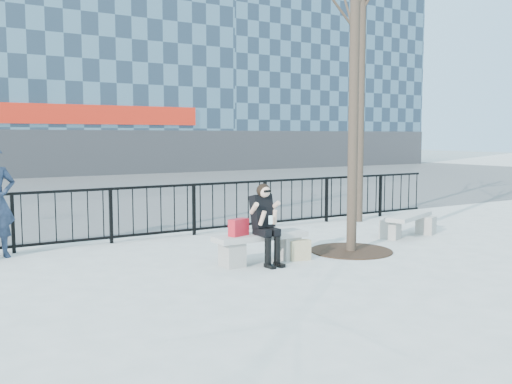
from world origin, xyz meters
TOP-DOWN VIEW (x-y plane):
  - ground at (0.00, 0.00)m, footprint 120.00×120.00m
  - street_surface at (0.00, 15.00)m, footprint 60.00×23.00m
  - railing at (0.00, 3.00)m, footprint 14.00×0.06m
  - building_right at (20.00, 27.00)m, footprint 16.20×10.20m
  - tree_right at (4.50, 2.60)m, footprint 2.80×2.80m
  - tree_grate at (1.90, -0.10)m, footprint 1.50×1.50m
  - bench_main at (0.00, 0.00)m, footprint 1.65×0.46m
  - bench_second at (3.98, 0.47)m, footprint 1.58×0.44m
  - seated_woman at (0.00, -0.16)m, footprint 0.50×0.64m
  - handbag at (-0.41, 0.02)m, footprint 0.37×0.25m
  - shopping_bag at (0.66, -0.20)m, footprint 0.39×0.20m

SIDE VIEW (x-z plane):
  - ground at x=0.00m, z-range 0.00..0.00m
  - street_surface at x=0.00m, z-range 0.00..0.01m
  - tree_grate at x=1.90m, z-range 0.00..0.02m
  - shopping_bag at x=0.66m, z-range 0.00..0.35m
  - bench_second at x=3.98m, z-range 0.05..0.52m
  - bench_main at x=0.00m, z-range 0.06..0.55m
  - railing at x=0.00m, z-range 0.00..1.11m
  - handbag at x=-0.41m, z-range 0.49..0.77m
  - seated_woman at x=0.00m, z-range 0.00..1.34m
  - tree_right at x=4.50m, z-range 1.74..8.74m
  - building_right at x=20.00m, z-range 0.00..20.60m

